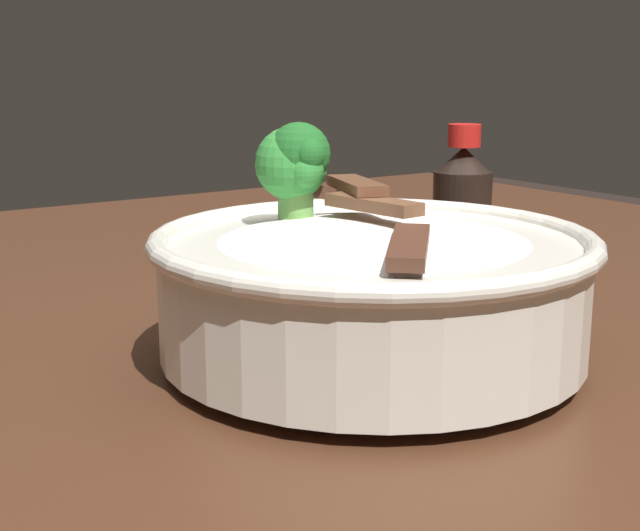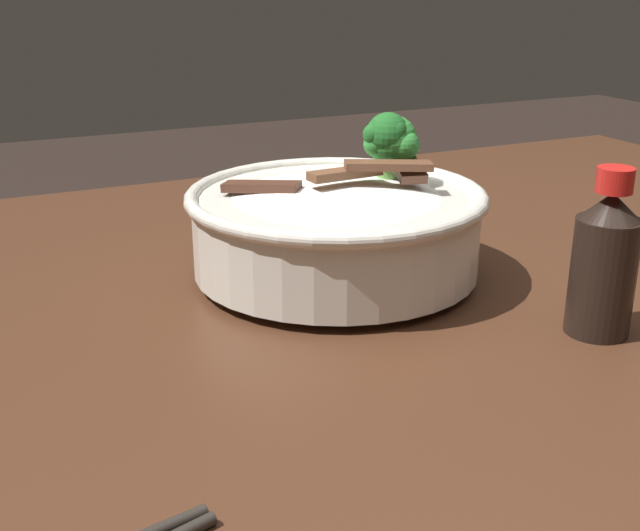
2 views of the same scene
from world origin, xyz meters
name	(u,v)px [view 2 (image 2 of 2)]	position (x,y,z in m)	size (l,w,h in m)	color
dining_table	(426,445)	(0.00, 0.00, 0.67)	(1.32, 1.05, 0.78)	#472819
rice_bowl	(338,219)	(0.02, -0.12, 0.84)	(0.26, 0.26, 0.14)	silver
soy_sauce_bottle	(604,262)	(-0.10, 0.07, 0.84)	(0.05, 0.05, 0.13)	black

